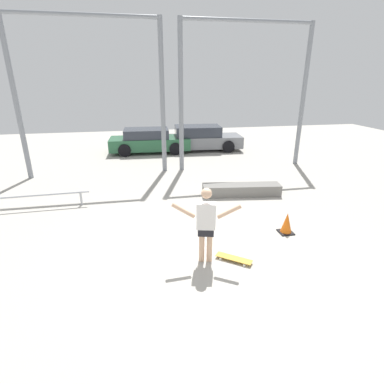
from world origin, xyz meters
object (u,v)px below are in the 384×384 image
(parked_car_green, at_px, (149,141))
(parked_car_grey, at_px, (200,138))
(skateboard, at_px, (234,258))
(grind_rail, at_px, (39,197))
(grind_box, at_px, (241,190))
(traffic_cone, at_px, (287,223))
(skateboarder, at_px, (206,222))

(parked_car_green, distance_m, parked_car_grey, 2.90)
(skateboard, bearing_deg, grind_rail, 180.00)
(grind_box, bearing_deg, traffic_cone, -85.41)
(skateboard, xyz_separation_m, parked_car_green, (-1.25, 11.20, 0.58))
(grind_box, bearing_deg, parked_car_green, 111.06)
(grind_rail, xyz_separation_m, traffic_cone, (6.93, -2.99, -0.10))
(skateboard, xyz_separation_m, grind_rail, (-5.13, 3.99, 0.32))
(skateboard, distance_m, traffic_cone, 2.07)
(grind_box, distance_m, parked_car_grey, 7.34)
(parked_car_green, bearing_deg, grind_rail, -115.66)
(skateboarder, relative_size, skateboard, 2.23)
(skateboarder, bearing_deg, parked_car_grey, 92.53)
(skateboard, distance_m, parked_car_green, 11.29)
(skateboarder, distance_m, parked_car_green, 11.09)
(skateboard, height_order, traffic_cone, traffic_cone)
(grind_rail, bearing_deg, parked_car_green, 61.71)
(skateboarder, xyz_separation_m, parked_car_grey, (2.29, 11.08, -0.31))
(skateboard, distance_m, grind_rail, 6.51)
(parked_car_green, bearing_deg, traffic_cone, -70.72)
(skateboard, distance_m, parked_car_grey, 11.35)
(skateboarder, xyz_separation_m, grind_rail, (-4.50, 3.86, -0.60))
(grind_box, distance_m, traffic_cone, 2.89)
(skateboard, height_order, parked_car_grey, parked_car_grey)
(traffic_cone, bearing_deg, grind_rail, 156.68)
(parked_car_grey, distance_m, traffic_cone, 10.22)
(grind_rail, height_order, parked_car_grey, parked_car_grey)
(grind_box, height_order, parked_car_green, parked_car_green)
(grind_rail, bearing_deg, parked_car_grey, 46.80)
(grind_box, xyz_separation_m, grind_rail, (-6.70, 0.10, 0.19))
(skateboard, bearing_deg, skateboarder, -154.19)
(skateboarder, relative_size, grind_rail, 0.57)
(grind_box, relative_size, traffic_cone, 4.75)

